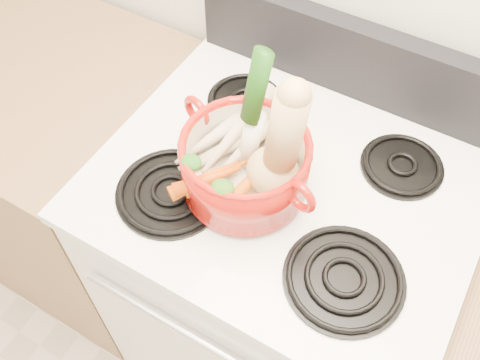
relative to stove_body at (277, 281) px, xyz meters
The scene contains 24 objects.
stove_body is the anchor object (origin of this frame).
cooktop 0.47m from the stove_body, ahead, with size 0.78×0.67×0.03m, color white.
control_backsplash 0.65m from the stove_body, 90.00° to the left, with size 0.76×0.05×0.18m, color black.
oven_handle 0.47m from the stove_body, 90.00° to the right, with size 0.02×0.02×0.60m, color silver.
counter_left 1.07m from the stove_body, behind, with size 1.36×0.65×0.90m, color brown.
burner_front_left 0.56m from the stove_body, 139.90° to the right, with size 0.22×0.22×0.02m, color black.
burner_front_right 0.56m from the stove_body, 40.10° to the right, with size 0.22×0.22×0.02m, color black.
burner_back_left 0.55m from the stove_body, 143.62° to the left, with size 0.17×0.17×0.02m, color black.
burner_back_right 0.55m from the stove_body, 36.38° to the left, with size 0.17×0.17×0.02m, color black.
dutch_oven 0.58m from the stove_body, 132.52° to the right, with size 0.25×0.25×0.12m, color #9C120A.
pot_handle_left 0.64m from the stove_body, behind, with size 0.07×0.07×0.02m, color #9C120A.
pot_handle_right 0.62m from the stove_body, 59.22° to the right, with size 0.07×0.07×0.02m, color #9C120A.
squash 0.67m from the stove_body, 98.45° to the right, with size 0.11×0.11×0.26m, color #DBB570, non-canonical shape.
leek 0.67m from the stove_body, 159.80° to the right, with size 0.04×0.04×0.27m, color white.
ginger 0.55m from the stove_body, 164.14° to the left, with size 0.07×0.05×0.04m, color tan.
parsnip_0 0.57m from the stove_body, 164.97° to the right, with size 0.05×0.05×0.24m, color beige.
parsnip_1 0.58m from the stove_body, 160.05° to the right, with size 0.04×0.04×0.19m, color beige.
parsnip_2 0.57m from the stove_body, behind, with size 0.04×0.04×0.20m, color #EFE4C2.
parsnip_3 0.60m from the stove_body, 161.35° to the right, with size 0.04×0.04×0.17m, color beige.
parsnip_4 0.60m from the stove_body, behind, with size 0.05×0.05×0.23m, color beige.
carrot_0 0.57m from the stove_body, 132.54° to the right, with size 0.03×0.03×0.14m, color #D95A0A.
carrot_1 0.58m from the stove_body, 132.36° to the right, with size 0.03×0.03×0.15m, color #CC5B0A.
carrot_2 0.57m from the stove_body, 113.00° to the right, with size 0.03×0.03×0.18m, color #DF5C0B.
carrot_3 0.59m from the stove_body, 128.83° to the right, with size 0.03×0.03×0.13m, color #C24409.
Camera 1 is at (0.24, 0.78, 1.84)m, focal length 40.00 mm.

